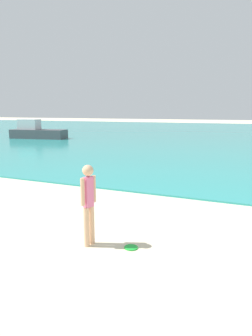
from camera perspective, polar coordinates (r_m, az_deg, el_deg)
name	(u,v)px	position (r m, az deg, el deg)	size (l,w,h in m)	color
water	(222,133)	(39.51, 17.94, 6.39)	(160.00, 60.00, 0.06)	teal
person_standing	(89,200)	(6.20, -7.20, -6.19)	(0.23, 0.39, 1.73)	#DDAD84
frisbee	(131,247)	(6.37, 0.97, -15.01)	(0.28, 0.28, 0.03)	green
boat_far	(37,132)	(31.39, -16.78, 6.66)	(5.79, 2.69, 1.89)	#4C4C51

